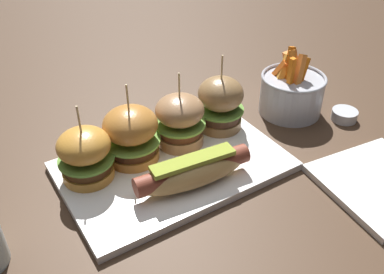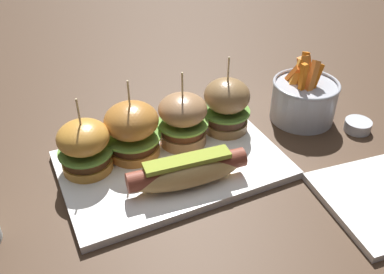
% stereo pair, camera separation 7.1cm
% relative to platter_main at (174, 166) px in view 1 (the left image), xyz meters
% --- Properties ---
extents(ground_plane, '(3.00, 3.00, 0.00)m').
position_rel_platter_main_xyz_m(ground_plane, '(0.00, 0.00, -0.01)').
color(ground_plane, '#422D1E').
extents(platter_main, '(0.37, 0.24, 0.01)m').
position_rel_platter_main_xyz_m(platter_main, '(0.00, 0.00, 0.00)').
color(platter_main, white).
rests_on(platter_main, ground).
extents(hot_dog, '(0.19, 0.07, 0.05)m').
position_rel_platter_main_xyz_m(hot_dog, '(0.00, -0.06, 0.03)').
color(hot_dog, tan).
rests_on(hot_dog, platter_main).
extents(slider_far_left, '(0.09, 0.09, 0.13)m').
position_rel_platter_main_xyz_m(slider_far_left, '(-0.13, 0.04, 0.05)').
color(slider_far_left, '#C48432').
rests_on(slider_far_left, platter_main).
extents(slider_center_left, '(0.10, 0.10, 0.14)m').
position_rel_platter_main_xyz_m(slider_center_left, '(-0.05, 0.05, 0.06)').
color(slider_center_left, '#B27130').
rests_on(slider_center_left, platter_main).
extents(slider_center_right, '(0.09, 0.09, 0.14)m').
position_rel_platter_main_xyz_m(slider_center_right, '(0.04, 0.05, 0.05)').
color(slider_center_right, '#9D714B').
rests_on(slider_center_right, platter_main).
extents(slider_far_right, '(0.09, 0.09, 0.15)m').
position_rel_platter_main_xyz_m(slider_far_right, '(0.13, 0.05, 0.06)').
color(slider_far_right, olive).
rests_on(slider_far_right, platter_main).
extents(fries_bucket, '(0.13, 0.13, 0.14)m').
position_rel_platter_main_xyz_m(fries_bucket, '(0.30, 0.04, 0.04)').
color(fries_bucket, '#A8AAB2').
rests_on(fries_bucket, ground).
extents(sauce_ramekin, '(0.05, 0.05, 0.02)m').
position_rel_platter_main_xyz_m(sauce_ramekin, '(0.37, -0.05, 0.00)').
color(sauce_ramekin, '#B7BABF').
rests_on(sauce_ramekin, ground).
extents(side_plate, '(0.20, 0.20, 0.01)m').
position_rel_platter_main_xyz_m(side_plate, '(0.26, -0.22, -0.00)').
color(side_plate, white).
rests_on(side_plate, ground).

